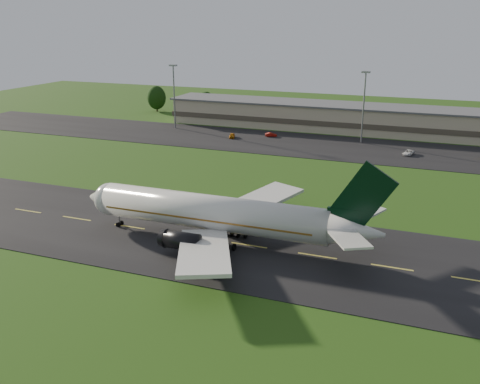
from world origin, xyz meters
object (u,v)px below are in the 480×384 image
(terminal, at_px, (375,120))
(service_vehicle_a, at_px, (232,136))
(light_mast_west, at_px, (174,89))
(service_vehicle_b, at_px, (271,135))
(service_vehicle_c, at_px, (408,153))
(light_mast_centre, at_px, (364,99))
(airliner, at_px, (217,214))

(terminal, height_order, service_vehicle_a, terminal)
(terminal, bearing_deg, light_mast_west, -165.24)
(service_vehicle_a, xyz_separation_m, service_vehicle_b, (10.43, 5.79, -0.08))
(service_vehicle_c, bearing_deg, service_vehicle_b, -177.86)
(light_mast_west, relative_size, light_mast_centre, 1.00)
(light_mast_west, relative_size, service_vehicle_a, 5.19)
(service_vehicle_b, bearing_deg, service_vehicle_c, -121.11)
(service_vehicle_b, bearing_deg, airliner, 172.47)
(light_mast_west, xyz_separation_m, service_vehicle_a, (22.80, -7.15, -11.97))
(service_vehicle_a, height_order, service_vehicle_c, service_vehicle_a)
(airliner, height_order, light_mast_west, light_mast_west)
(light_mast_west, bearing_deg, service_vehicle_b, -2.35)
(light_mast_centre, height_order, service_vehicle_b, light_mast_centre)
(terminal, xyz_separation_m, service_vehicle_a, (-38.60, -23.33, -3.22))
(terminal, distance_m, service_vehicle_b, 33.35)
(airliner, relative_size, light_mast_west, 2.52)
(light_mast_centre, bearing_deg, terminal, 85.05)
(terminal, xyz_separation_m, light_mast_west, (-61.40, -16.18, 8.75))
(airliner, xyz_separation_m, light_mast_west, (-49.51, 79.99, 8.08))
(airliner, height_order, service_vehicle_c, airliner)
(light_mast_centre, relative_size, service_vehicle_c, 4.51)
(service_vehicle_a, height_order, service_vehicle_b, service_vehicle_a)
(light_mast_west, relative_size, service_vehicle_c, 4.51)
(terminal, bearing_deg, airliner, -97.05)
(service_vehicle_b, bearing_deg, light_mast_west, 68.42)
(airliner, distance_m, service_vehicle_a, 77.68)
(light_mast_centre, relative_size, service_vehicle_b, 5.67)
(airliner, relative_size, light_mast_centre, 2.52)
(light_mast_west, height_order, light_mast_centre, same)
(light_mast_west, bearing_deg, light_mast_centre, 0.00)
(light_mast_centre, xyz_separation_m, service_vehicle_a, (-37.20, -7.15, -11.97))
(light_mast_centre, bearing_deg, service_vehicle_a, -169.12)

